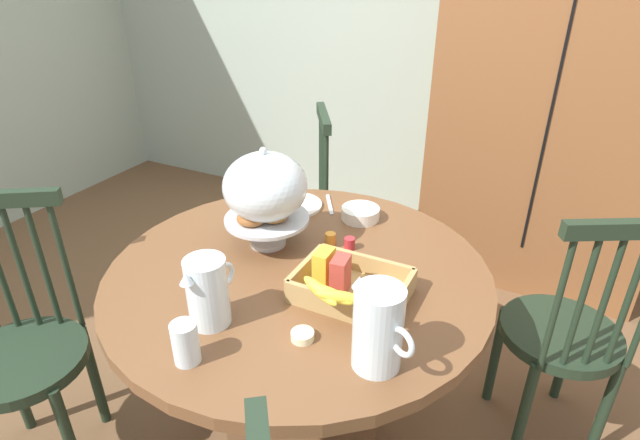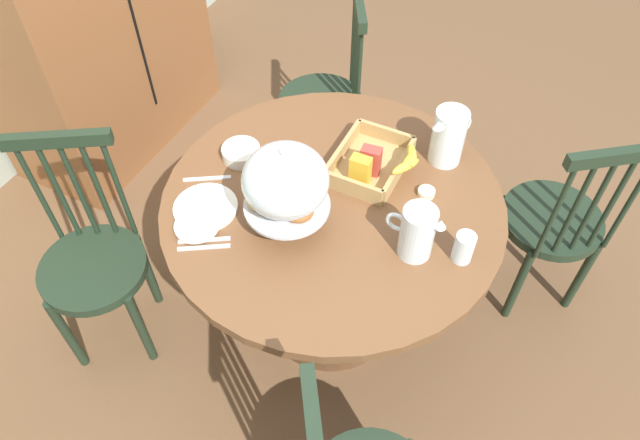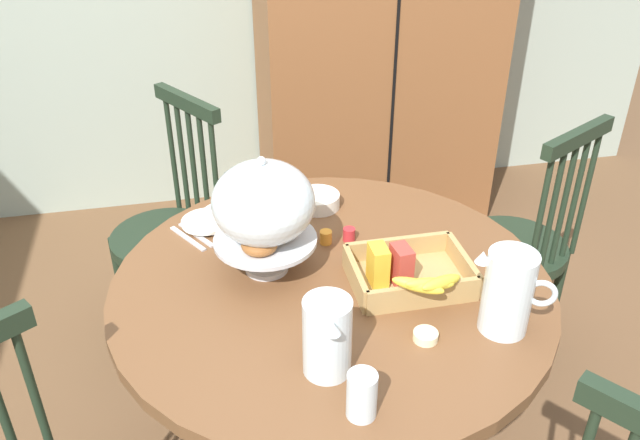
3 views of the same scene
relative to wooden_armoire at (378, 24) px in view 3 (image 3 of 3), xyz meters
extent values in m
cube|color=brown|center=(0.00, 0.00, -0.03)|extent=(1.10, 0.56, 1.90)
cube|color=black|center=(0.00, -0.28, 0.06)|extent=(0.01, 0.01, 1.52)
cylinder|color=brown|center=(-0.58, -1.57, -0.26)|extent=(1.19, 1.19, 0.04)
cylinder|color=brown|center=(-0.58, -1.57, -0.60)|extent=(0.14, 0.14, 0.63)
cylinder|color=#1E2D1E|center=(0.21, -1.13, -0.53)|extent=(0.40, 0.40, 0.04)
cylinder|color=#1E2D1E|center=(0.26, -0.94, -0.76)|extent=(0.04, 0.04, 0.45)
cylinder|color=#1E2D1E|center=(0.02, -1.08, -0.76)|extent=(0.04, 0.04, 0.45)
cylinder|color=#1E2D1E|center=(0.40, -1.19, -0.76)|extent=(0.04, 0.04, 0.45)
cylinder|color=#1E2D1E|center=(0.15, -1.32, -0.76)|extent=(0.04, 0.04, 0.45)
cylinder|color=#1E2D1E|center=(0.41, -1.21, -0.29)|extent=(0.02, 0.02, 0.48)
cylinder|color=#1E2D1E|center=(0.35, -1.24, -0.29)|extent=(0.02, 0.02, 0.48)
cylinder|color=#1E2D1E|center=(0.28, -1.27, -0.29)|extent=(0.02, 0.02, 0.48)
cylinder|color=#1E2D1E|center=(0.22, -1.31, -0.29)|extent=(0.02, 0.02, 0.48)
cylinder|color=#1E2D1E|center=(0.16, -1.34, -0.29)|extent=(0.02, 0.02, 0.48)
cube|color=#1E2D1E|center=(0.28, -1.27, -0.03)|extent=(0.33, 0.21, 0.05)
cylinder|color=#1E2D1E|center=(-1.05, -0.80, -0.53)|extent=(0.40, 0.40, 0.04)
cylinder|color=#1E2D1E|center=(-1.24, -0.76, -0.76)|extent=(0.04, 0.04, 0.45)
cylinder|color=#1E2D1E|center=(-1.09, -1.00, -0.76)|extent=(0.04, 0.04, 0.45)
cylinder|color=#1E2D1E|center=(-1.00, -0.61, -0.76)|extent=(0.04, 0.04, 0.45)
cylinder|color=#1E2D1E|center=(-0.85, -0.85, -0.76)|extent=(0.04, 0.04, 0.45)
cylinder|color=#1E2D1E|center=(-0.98, -0.60, -0.29)|extent=(0.02, 0.02, 0.48)
cylinder|color=#1E2D1E|center=(-0.95, -0.66, -0.29)|extent=(0.02, 0.02, 0.48)
cylinder|color=#1E2D1E|center=(-0.91, -0.72, -0.29)|extent=(0.02, 0.02, 0.48)
cylinder|color=#1E2D1E|center=(-0.87, -0.78, -0.29)|extent=(0.02, 0.02, 0.48)
cylinder|color=#1E2D1E|center=(-0.84, -0.84, -0.29)|extent=(0.02, 0.02, 0.48)
cube|color=#1E2D1E|center=(-0.91, -0.72, -0.03)|extent=(0.22, 0.33, 0.05)
cylinder|color=#1E2D1E|center=(-1.36, -1.88, -0.29)|extent=(0.02, 0.02, 0.48)
cylinder|color=#1E2D1E|center=(-1.30, -1.84, -0.29)|extent=(0.02, 0.02, 0.48)
cylinder|color=silver|center=(-0.74, -1.48, -0.24)|extent=(0.12, 0.12, 0.02)
cylinder|color=silver|center=(-0.74, -1.48, -0.20)|extent=(0.03, 0.03, 0.09)
cylinder|color=silver|center=(-0.74, -1.48, -0.15)|extent=(0.28, 0.28, 0.01)
torus|color=#B27033|center=(-0.71, -1.48, -0.12)|extent=(0.10, 0.10, 0.03)
torus|color=#D19347|center=(-0.77, -1.41, -0.12)|extent=(0.10, 0.10, 0.03)
torus|color=#935628|center=(-0.76, -1.53, -0.12)|extent=(0.10, 0.10, 0.03)
ellipsoid|color=silver|center=(-0.74, -1.48, -0.03)|extent=(0.27, 0.27, 0.22)
sphere|color=silver|center=(-0.74, -1.48, 0.09)|extent=(0.02, 0.02, 0.02)
cylinder|color=silver|center=(-0.66, -1.89, -0.15)|extent=(0.11, 0.11, 0.19)
cylinder|color=orange|center=(-0.66, -1.89, -0.18)|extent=(0.10, 0.10, 0.13)
cone|color=silver|center=(-0.66, -1.96, -0.07)|extent=(0.04, 0.04, 0.03)
torus|color=silver|center=(-0.66, -1.82, -0.14)|extent=(0.02, 0.07, 0.07)
cylinder|color=silver|center=(-0.21, -1.84, -0.14)|extent=(0.12, 0.12, 0.22)
cylinder|color=white|center=(-0.21, -1.84, -0.17)|extent=(0.10, 0.10, 0.15)
cone|color=silver|center=(-0.27, -1.81, -0.05)|extent=(0.05, 0.05, 0.03)
torus|color=silver|center=(-0.14, -1.88, -0.13)|extent=(0.07, 0.04, 0.07)
cube|color=tan|center=(-0.37, -1.62, -0.24)|extent=(0.30, 0.22, 0.01)
cube|color=tan|center=(-0.37, -1.73, -0.21)|extent=(0.30, 0.02, 0.07)
cube|color=tan|center=(-0.37, -1.51, -0.21)|extent=(0.30, 0.02, 0.07)
cube|color=tan|center=(-0.52, -1.62, -0.21)|extent=(0.02, 0.22, 0.07)
cube|color=tan|center=(-0.22, -1.62, -0.21)|extent=(0.02, 0.22, 0.07)
cube|color=gold|center=(-0.46, -1.62, -0.18)|extent=(0.05, 0.07, 0.11)
cube|color=#B23D33|center=(-0.40, -1.63, -0.18)|extent=(0.05, 0.07, 0.11)
ellipsoid|color=yellow|center=(-0.40, -1.76, -0.15)|extent=(0.14, 0.08, 0.05)
ellipsoid|color=yellow|center=(-0.37, -1.76, -0.15)|extent=(0.13, 0.03, 0.05)
ellipsoid|color=yellow|center=(-0.34, -1.76, -0.15)|extent=(0.14, 0.08, 0.05)
cylinder|color=white|center=(-0.80, -1.20, -0.24)|extent=(0.22, 0.22, 0.01)
cylinder|color=white|center=(-0.89, -1.22, -0.23)|extent=(0.15, 0.15, 0.01)
cylinder|color=white|center=(-0.53, -1.17, -0.22)|extent=(0.14, 0.14, 0.04)
cylinder|color=silver|center=(-0.62, -2.04, -0.19)|extent=(0.06, 0.06, 0.11)
cylinder|color=beige|center=(-0.41, -1.85, -0.23)|extent=(0.06, 0.06, 0.02)
cylinder|color=#B7282D|center=(-0.48, -1.39, -0.22)|extent=(0.04, 0.04, 0.04)
cylinder|color=orange|center=(-0.55, -1.39, -0.22)|extent=(0.04, 0.04, 0.04)
cube|color=silver|center=(-0.92, -1.27, -0.24)|extent=(0.10, 0.15, 0.01)
cube|color=silver|center=(-0.95, -1.28, -0.24)|extent=(0.10, 0.15, 0.01)
cube|color=silver|center=(-0.68, -1.12, -0.24)|extent=(0.10, 0.15, 0.01)
camera|label=1|loc=(0.08, -2.72, 0.63)|focal=28.53mm
camera|label=2|loc=(-1.83, -2.14, 1.28)|focal=33.49mm
camera|label=3|loc=(-0.91, -2.97, 0.83)|focal=37.24mm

